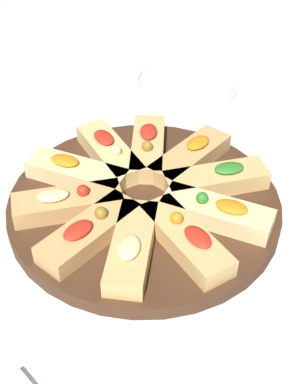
{
  "coord_description": "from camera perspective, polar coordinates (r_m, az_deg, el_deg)",
  "views": [
    {
      "loc": [
        -0.31,
        -0.55,
        0.57
      ],
      "look_at": [
        0.0,
        0.0,
        0.04
      ],
      "focal_mm": 50.0,
      "sensor_mm": 36.0,
      "label": 1
    }
  ],
  "objects": [
    {
      "name": "focaccia_slice_1",
      "position": [
        0.9,
        4.97,
        3.76
      ],
      "size": [
        0.17,
        0.11,
        0.04
      ],
      "color": "tan",
      "rests_on": "serving_board"
    },
    {
      "name": "focaccia_slice_4",
      "position": [
        0.87,
        -7.24,
        2.07
      ],
      "size": [
        0.14,
        0.16,
        0.04
      ],
      "color": "#E5C689",
      "rests_on": "serving_board"
    },
    {
      "name": "focaccia_slice_9",
      "position": [
        0.79,
        7.83,
        -2.16
      ],
      "size": [
        0.14,
        0.16,
        0.04
      ],
      "color": "#E5C689",
      "rests_on": "serving_board"
    },
    {
      "name": "focaccia_slice_8",
      "position": [
        0.75,
        4.78,
        -4.86
      ],
      "size": [
        0.06,
        0.17,
        0.04
      ],
      "color": "tan",
      "rests_on": "serving_board"
    },
    {
      "name": "focaccia_slice_5",
      "position": [
        0.81,
        -8.18,
        -1.14
      ],
      "size": [
        0.17,
        0.1,
        0.04
      ],
      "color": "tan",
      "rests_on": "serving_board"
    },
    {
      "name": "serving_board",
      "position": [
        0.84,
        0.0,
        -1.35
      ],
      "size": [
        0.43,
        0.43,
        0.02
      ],
      "primitive_type": "cylinder",
      "color": "#422819",
      "rests_on": "ground_plane"
    },
    {
      "name": "focaccia_slice_0",
      "position": [
        0.85,
        7.75,
        1.35
      ],
      "size": [
        0.17,
        0.09,
        0.04
      ],
      "color": "tan",
      "rests_on": "serving_board"
    },
    {
      "name": "focaccia_slice_3",
      "position": [
        0.91,
        -3.53,
        4.32
      ],
      "size": [
        0.06,
        0.16,
        0.04
      ],
      "color": "#DBB775",
      "rests_on": "serving_board"
    },
    {
      "name": "focaccia_slice_7",
      "position": [
        0.74,
        -1.31,
        -5.84
      ],
      "size": [
        0.14,
        0.16,
        0.04
      ],
      "color": "tan",
      "rests_on": "serving_board"
    },
    {
      "name": "plate_right",
      "position": [
        1.18,
        4.4,
        11.58
      ],
      "size": [
        0.23,
        0.23,
        0.02
      ],
      "color": "white",
      "rests_on": "ground_plane"
    },
    {
      "name": "focaccia_slice_6",
      "position": [
        0.76,
        -5.87,
        -4.25
      ],
      "size": [
        0.17,
        0.1,
        0.04
      ],
      "color": "tan",
      "rests_on": "serving_board"
    },
    {
      "name": "focaccia_slice_2",
      "position": [
        0.92,
        0.41,
        4.83
      ],
      "size": [
        0.13,
        0.17,
        0.04
      ],
      "color": "tan",
      "rests_on": "serving_board"
    },
    {
      "name": "ground_plane",
      "position": [
        0.85,
        0.0,
        -1.92
      ],
      "size": [
        3.0,
        3.0,
        0.0
      ],
      "primitive_type": "plane",
      "color": "white"
    }
  ]
}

